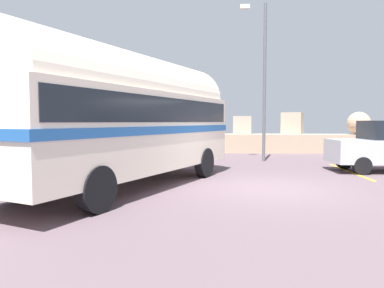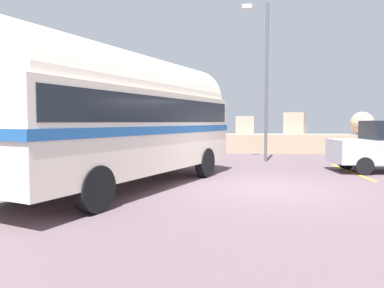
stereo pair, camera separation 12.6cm
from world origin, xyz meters
name	(u,v)px [view 1 (the left image)]	position (x,y,z in m)	size (l,w,h in m)	color
ground	(266,188)	(0.00, 0.00, 0.01)	(32.00, 26.00, 0.02)	#5D4C52
breakwater	(243,140)	(0.15, 11.80, 0.73)	(31.36, 2.28, 2.45)	tan
vintage_coach	(129,114)	(-3.77, -0.17, 2.05)	(5.45, 8.85, 3.70)	black
lamp_post	(262,74)	(0.65, 6.77, 3.99)	(1.19, 0.32, 7.16)	#5B5B60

